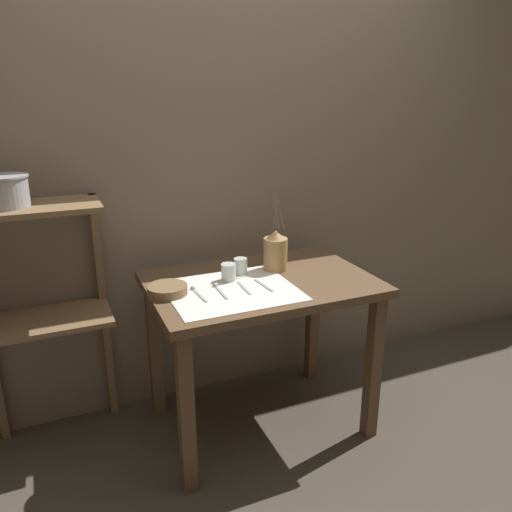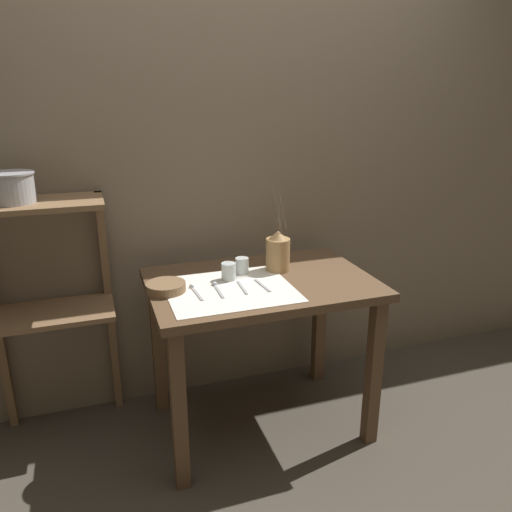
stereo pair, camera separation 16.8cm
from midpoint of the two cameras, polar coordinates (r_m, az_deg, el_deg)
ground_plane at (r=2.70m, az=-1.39°, el=-18.49°), size 12.00×12.00×0.00m
stone_wall_back at (r=2.62m, az=-5.41°, el=9.13°), size 7.00×0.06×2.40m
wooden_table at (r=2.36m, az=-1.51°, el=-5.62°), size 1.03×0.70×0.79m
wooden_shelf_unit at (r=2.44m, az=-25.15°, el=-2.70°), size 0.55×0.32×1.17m
linen_cloth at (r=2.20m, az=-4.99°, el=-3.95°), size 0.55×0.47×0.00m
pitcher_with_flowers at (r=2.41m, az=0.26°, el=0.50°), size 0.12×0.12×0.41m
wooden_bowl at (r=2.19m, az=-12.25°, el=-3.87°), size 0.17×0.17×0.04m
glass_tumbler_near at (r=2.29m, az=-5.26°, el=-1.87°), size 0.07×0.07×0.08m
glass_tumbler_far at (r=2.37m, az=-3.80°, el=-1.18°), size 0.06×0.06×0.08m
spoon_inner at (r=2.20m, az=-9.13°, el=-3.98°), size 0.03×0.17×0.02m
spoon_outer at (r=2.22m, az=-6.60°, el=-3.66°), size 0.02×0.17×0.02m
knife_center at (r=2.21m, az=-3.57°, el=-3.68°), size 0.02×0.16×0.00m
fork_outer at (r=2.24m, az=-1.26°, el=-3.39°), size 0.03×0.16×0.00m
metal_pot_large at (r=2.30m, az=-28.73°, el=6.57°), size 0.20×0.20×0.13m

